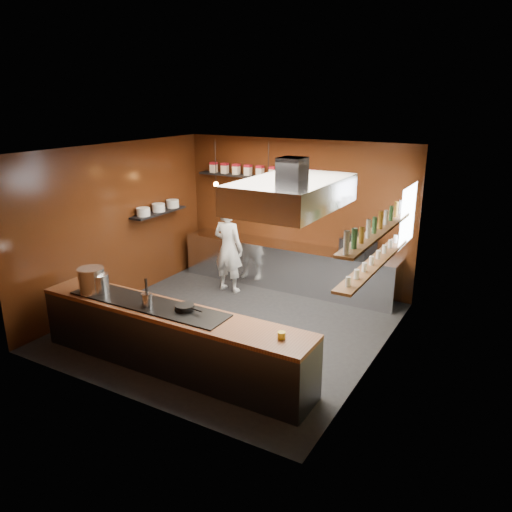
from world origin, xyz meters
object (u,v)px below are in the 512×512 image
Objects in this scene: extractor_hood at (292,193)px; espresso_machine at (362,246)px; stockpot_small at (99,283)px; chef at (228,248)px; stockpot_large at (92,280)px.

extractor_hood reaches higher than espresso_machine.
stockpot_small is 0.73× the size of espresso_machine.
espresso_machine is at bearing 84.46° from extractor_hood.
stockpot_small is at bearing 84.57° from chef.
extractor_hood is 2.94m from espresso_machine.
stockpot_small is (-2.61, -1.25, -1.42)m from extractor_hood.
stockpot_large is at bearing -111.06° from espresso_machine.
chef is at bearing 81.37° from stockpot_large.
chef reaches higher than stockpot_large.
espresso_machine is (0.25, 2.58, -1.39)m from extractor_hood.
espresso_machine is (2.86, 3.83, 0.03)m from stockpot_small.
stockpot_small is 4.78m from espresso_machine.
stockpot_large reaches higher than stockpot_small.
stockpot_large is 0.94× the size of espresso_machine.
chef is (0.37, 3.05, -0.19)m from stockpot_small.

